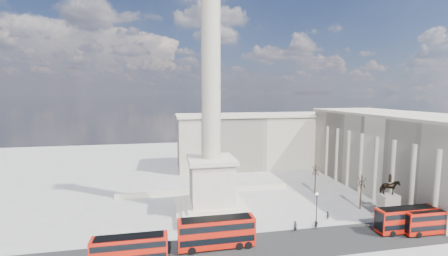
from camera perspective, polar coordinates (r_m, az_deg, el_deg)
name	(u,v)px	position (r m, az deg, el deg)	size (l,w,h in m)	color
ground	(216,222)	(56.74, -1.58, -17.49)	(180.00, 180.00, 0.00)	#9A9892
asphalt_road	(259,247)	(49.06, 6.69, -21.62)	(120.00, 9.00, 0.01)	#262626
nelsons_column	(211,147)	(57.65, -2.44, -3.63)	(14.00, 14.00, 49.85)	beige
balustrade_wall	(205,191)	(71.31, -3.73, -11.88)	(40.00, 0.60, 1.10)	#BAB29A
building_east	(395,152)	(82.31, 29.78, -3.94)	(19.00, 46.00, 18.60)	beige
building_northeast	(257,140)	(96.57, 6.27, -2.25)	(51.00, 17.00, 16.60)	beige
red_bus_a	(130,250)	(45.44, -17.41, -21.29)	(10.06, 2.41, 4.08)	#AF1509
red_bus_b	(217,232)	(47.53, -1.35, -19.23)	(11.57, 2.81, 4.68)	#AF1509
red_bus_c	(407,219)	(60.60, 31.46, -14.61)	(10.49, 2.51, 4.25)	#AF1509
red_bus_d	(432,221)	(62.33, 34.84, -14.32)	(10.14, 2.55, 4.10)	#AF1509
victorian_lamp	(317,207)	(56.05, 17.22, -14.10)	(0.53, 0.53, 6.16)	black
equestrian_statue	(388,203)	(65.01, 28.84, -12.35)	(4.07, 3.05, 8.45)	#BAB29A
bare_tree_near	(362,181)	(66.39, 24.73, -9.12)	(1.70, 1.70, 7.43)	#332319
bare_tree_mid	(388,181)	(72.49, 28.79, -8.80)	(1.64, 1.64, 6.23)	#332319
bare_tree_far	(316,169)	(72.83, 17.07, -7.55)	(1.77, 1.77, 7.23)	#332319
pedestrian_walking	(295,227)	(54.09, 13.43, -17.82)	(0.70, 0.46, 1.93)	black
pedestrian_standing	(327,215)	(60.65, 19.09, -15.45)	(0.74, 0.57, 1.52)	black
pedestrian_crossing	(316,224)	(56.09, 17.15, -17.13)	(1.01, 0.42, 1.73)	black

